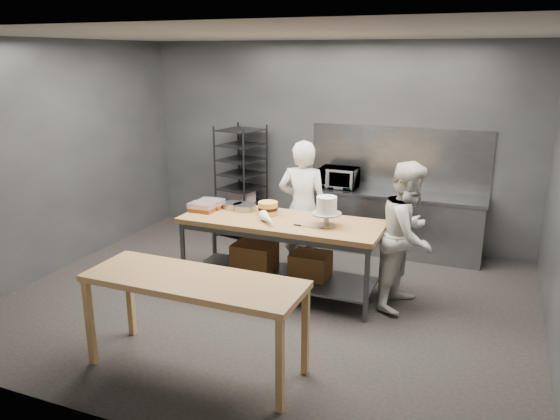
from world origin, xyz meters
name	(u,v)px	position (x,y,z in m)	size (l,w,h in m)	color
ground	(268,300)	(0.00, 0.00, 0.00)	(6.00, 6.00, 0.00)	black
back_wall	(333,143)	(0.00, 2.50, 1.50)	(6.00, 0.04, 3.00)	#4C4F54
work_table	(280,246)	(0.03, 0.32, 0.57)	(2.40, 0.90, 0.92)	olive
near_counter	(194,287)	(-0.02, -1.58, 0.81)	(2.00, 0.70, 0.90)	olive
back_counter	(391,222)	(1.00, 2.18, 0.45)	(2.60, 0.60, 0.90)	slate
splashback_panel	(398,158)	(1.00, 2.48, 1.35)	(2.60, 0.02, 0.90)	slate
speed_rack	(241,182)	(-1.36, 2.10, 0.86)	(0.71, 0.75, 1.75)	black
chef_behind	(303,208)	(0.07, 0.98, 0.88)	(0.65, 0.42, 1.77)	white
chef_right	(408,236)	(1.51, 0.49, 0.84)	(0.82, 0.64, 1.69)	silver
microwave	(339,178)	(0.20, 2.18, 1.05)	(0.54, 0.37, 0.30)	black
frosted_cake_stand	(327,208)	(0.62, 0.25, 1.14)	(0.34, 0.34, 0.35)	tan
layer_cake	(268,208)	(-0.18, 0.42, 1.00)	(0.24, 0.24, 0.16)	gold
cake_pans	(228,205)	(-0.77, 0.51, 0.96)	(0.79, 0.34, 0.07)	gray
piping_bag	(268,219)	(-0.01, 0.06, 0.98)	(0.12, 0.12, 0.38)	white
offset_spatula	(305,226)	(0.40, 0.14, 0.93)	(0.36, 0.02, 0.02)	slate
pastry_clamshells	(207,205)	(-0.98, 0.33, 0.98)	(0.33, 0.40, 0.11)	brown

